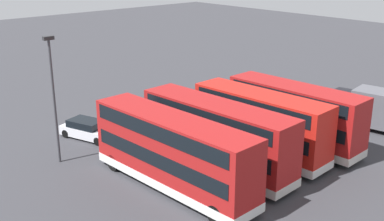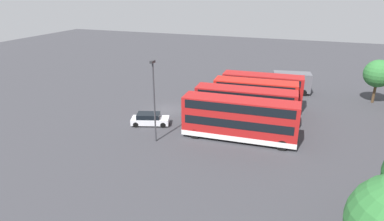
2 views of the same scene
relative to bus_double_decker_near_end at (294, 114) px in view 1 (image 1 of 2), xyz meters
name	(u,v)px [view 1 (image 1 of 2)]	position (x,y,z in m)	size (l,w,h in m)	color
ground_plane	(142,122)	(5.36, -11.47, -2.45)	(140.00, 140.00, 0.00)	#38383D
bus_double_decker_near_end	(294,114)	(0.00, 0.00, 0.00)	(3.02, 10.56, 4.55)	#A51919
bus_double_decker_second	(260,123)	(3.33, -0.39, 0.00)	(3.17, 10.31, 4.55)	red
bus_double_decker_third	(216,134)	(7.11, -0.88, 0.00)	(3.20, 11.57, 4.55)	#A51919
bus_double_decker_fourth	(173,151)	(10.92, -0.72, 0.00)	(3.09, 12.11, 4.55)	#A51919
box_truck_blue	(379,109)	(-7.78, 2.50, -0.74)	(3.65, 7.80, 3.20)	#595960
car_hatchback_silver	(88,129)	(10.53, -11.43, -1.75)	(3.08, 4.73, 1.43)	silver
lamp_post_tall	(53,92)	(14.25, -8.84, 2.56)	(0.70, 0.30, 8.64)	#38383D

